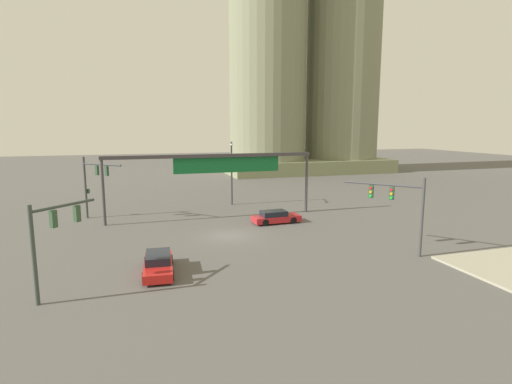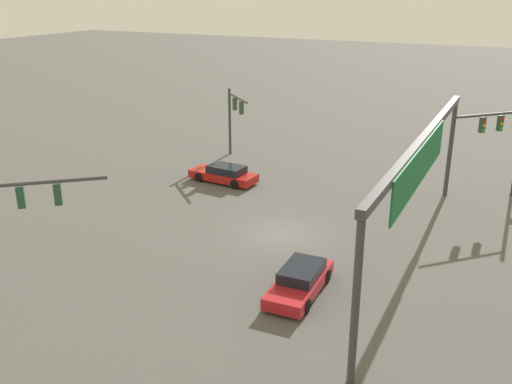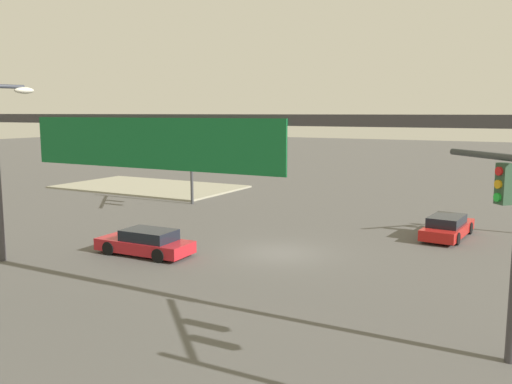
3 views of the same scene
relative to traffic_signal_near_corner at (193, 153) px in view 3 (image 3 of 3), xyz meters
The scene contains 6 objects.
ground_plane 14.02m from the traffic_signal_near_corner, 142.51° to the left, with size 222.69×222.69×0.00m, color #53514E.
sidewalk_corner 11.98m from the traffic_signal_near_corner, 34.41° to the right, with size 15.64×9.19×0.15m, color #9D9983.
traffic_signal_near_corner is the anchor object (origin of this frame).
overhead_sign_gantry 18.52m from the traffic_signal_near_corner, 123.51° to the left, with size 21.05×0.43×6.52m.
sedan_car_approaching 17.41m from the traffic_signal_near_corner, behind, with size 2.12×4.91×1.21m.
sedan_car_waiting_far 13.03m from the traffic_signal_near_corner, 114.97° to the left, with size 4.66×2.00×1.21m.
Camera 3 is at (-10.88, 22.20, 6.57)m, focal length 37.74 mm.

